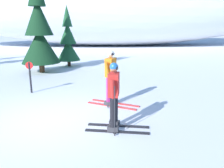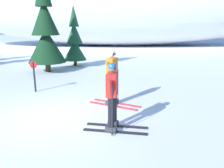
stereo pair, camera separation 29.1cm
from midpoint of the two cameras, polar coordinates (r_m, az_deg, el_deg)
name	(u,v)px [view 2 (the right image)]	position (r m, az deg, el deg)	size (l,w,h in m)	color
ground_plane	(43,118)	(6.77, -15.98, -8.28)	(120.00, 120.00, 0.00)	white
skier_orange_jacket	(112,77)	(7.31, 1.18, 1.84)	(1.73, 1.18, 1.82)	red
skier_red_jacket	(112,95)	(5.54, 1.60, -2.89)	(1.66, 0.81, 1.72)	black
pine_tree_center_right	(45,31)	(13.14, -15.88, 12.80)	(2.10, 2.10, 5.43)	#47301E
pine_tree_far_right	(75,41)	(14.80, -8.92, 10.68)	(1.47, 1.47, 3.80)	#47301E
trail_marker_post	(34,74)	(9.30, -18.28, 2.32)	(0.28, 0.07, 1.23)	black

